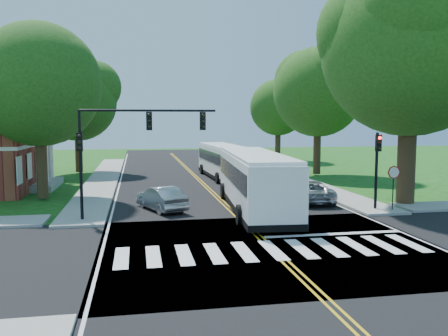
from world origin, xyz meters
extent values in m
plane|color=#144210|center=(0.00, 0.00, 0.00)|extent=(140.00, 140.00, 0.00)
cube|color=black|center=(0.00, 18.00, 0.01)|extent=(14.00, 96.00, 0.01)
cube|color=black|center=(0.00, 0.00, 0.01)|extent=(60.00, 12.00, 0.01)
cube|color=gold|center=(0.00, 22.00, 0.01)|extent=(0.36, 70.00, 0.01)
cube|color=silver|center=(-6.80, 22.00, 0.01)|extent=(0.12, 70.00, 0.01)
cube|color=silver|center=(6.80, 22.00, 0.01)|extent=(0.12, 70.00, 0.01)
cube|color=silver|center=(0.00, -0.50, 0.02)|extent=(12.60, 3.00, 0.01)
cube|color=silver|center=(3.50, 1.60, 0.02)|extent=(6.60, 0.40, 0.01)
cube|color=gray|center=(-8.30, 25.00, 0.07)|extent=(2.60, 40.00, 0.15)
cube|color=gray|center=(8.30, 25.00, 0.07)|extent=(2.60, 40.00, 0.15)
cylinder|color=#382816|center=(11.00, 8.00, 3.15)|extent=(1.10, 1.10, 6.00)
sphere|color=#34651E|center=(11.00, 8.00, 9.66)|extent=(10.80, 10.80, 10.80)
cylinder|color=#382816|center=(-11.50, 14.00, 2.55)|extent=(0.70, 0.70, 4.80)
sphere|color=#34651E|center=(-11.50, 14.00, 7.55)|extent=(8.00, 8.00, 8.00)
cylinder|color=#382816|center=(-11.00, 30.00, 2.35)|extent=(0.70, 0.70, 4.40)
sphere|color=#34651E|center=(-11.00, 30.00, 7.02)|extent=(7.60, 7.60, 7.60)
cylinder|color=#382816|center=(11.50, 24.00, 2.65)|extent=(0.70, 0.70, 5.00)
sphere|color=#34651E|center=(11.50, 24.00, 7.88)|extent=(8.40, 8.40, 8.40)
cylinder|color=#382816|center=(12.50, 40.00, 2.35)|extent=(0.70, 0.70, 4.40)
sphere|color=#34651E|center=(12.50, 40.00, 6.89)|extent=(7.20, 7.20, 7.20)
cube|color=silver|center=(-12.40, 20.00, 4.40)|extent=(1.40, 6.00, 0.45)
cube|color=gray|center=(-12.40, 20.00, 0.25)|extent=(1.80, 6.00, 0.50)
cylinder|color=silver|center=(-12.40, 17.80, 2.10)|extent=(0.50, 0.50, 4.20)
cylinder|color=silver|center=(-12.40, 20.00, 2.10)|extent=(0.50, 0.50, 4.20)
cylinder|color=silver|center=(-12.40, 22.20, 2.10)|extent=(0.50, 0.50, 4.20)
cylinder|color=black|center=(-8.20, 6.50, 2.45)|extent=(0.16, 0.16, 4.60)
cube|color=black|center=(-8.20, 6.35, 4.15)|extent=(0.30, 0.22, 0.95)
sphere|color=black|center=(-8.20, 6.21, 4.45)|extent=(0.18, 0.18, 0.18)
cylinder|color=black|center=(-4.70, 6.50, 5.75)|extent=(7.00, 0.12, 0.12)
cube|color=black|center=(-4.70, 6.35, 5.20)|extent=(0.30, 0.22, 0.95)
cube|color=black|center=(-1.90, 6.35, 5.20)|extent=(0.30, 0.22, 0.95)
cylinder|color=black|center=(8.20, 6.50, 2.35)|extent=(0.16, 0.16, 4.40)
cube|color=black|center=(8.20, 6.35, 3.95)|extent=(0.30, 0.22, 0.95)
sphere|color=#FF0A05|center=(8.20, 6.21, 4.25)|extent=(0.18, 0.18, 0.18)
cylinder|color=black|center=(9.00, 6.00, 1.25)|extent=(0.06, 0.06, 2.20)
cylinder|color=#A50A07|center=(9.00, 5.97, 2.30)|extent=(0.76, 0.04, 0.76)
cube|color=white|center=(1.39, 8.03, 1.69)|extent=(3.76, 12.95, 2.98)
cube|color=black|center=(1.39, 8.03, 2.23)|extent=(3.76, 12.06, 1.03)
cube|color=black|center=(1.89, 14.44, 2.07)|extent=(2.65, 0.31, 1.73)
cube|color=orange|center=(1.89, 14.44, 3.04)|extent=(1.84, 0.24, 0.35)
cube|color=black|center=(1.39, 8.03, 0.37)|extent=(3.81, 13.05, 0.32)
cube|color=white|center=(1.39, 8.03, 3.24)|extent=(3.67, 12.56, 0.24)
cylinder|color=black|center=(3.12, 12.13, 0.53)|extent=(0.43, 1.06, 1.04)
cylinder|color=black|center=(0.32, 12.35, 0.53)|extent=(0.43, 1.06, 1.04)
cylinder|color=black|center=(2.48, 4.03, 0.53)|extent=(0.43, 1.06, 1.04)
cylinder|color=black|center=(-0.32, 4.26, 0.53)|extent=(0.43, 1.06, 1.04)
cube|color=white|center=(2.33, 23.44, 1.52)|extent=(2.98, 11.59, 2.68)
cube|color=black|center=(2.33, 23.44, 2.01)|extent=(3.01, 10.79, 0.93)
cube|color=black|center=(2.08, 29.23, 1.86)|extent=(2.39, 0.20, 1.56)
cube|color=orange|center=(2.08, 29.23, 2.74)|extent=(1.66, 0.17, 0.31)
cube|color=black|center=(2.33, 23.44, 0.33)|extent=(3.03, 11.69, 0.29)
cube|color=white|center=(2.33, 23.44, 2.91)|extent=(2.92, 11.24, 0.21)
cylinder|color=black|center=(3.43, 27.29, 0.48)|extent=(0.35, 0.95, 0.94)
cylinder|color=black|center=(0.90, 27.18, 0.48)|extent=(0.35, 0.95, 0.94)
cylinder|color=black|center=(3.75, 19.99, 0.48)|extent=(0.35, 0.95, 0.94)
cylinder|color=black|center=(1.22, 19.88, 0.48)|extent=(0.35, 0.95, 0.94)
imported|color=#A7AAAE|center=(-4.01, 8.91, 0.71)|extent=(2.95, 4.50, 1.40)
imported|color=silver|center=(5.51, 10.03, 0.70)|extent=(2.76, 5.18, 1.39)
imported|color=black|center=(5.37, 16.72, 0.69)|extent=(1.94, 4.68, 1.35)
camera|label=1|loc=(-5.36, -18.56, 5.24)|focal=38.00mm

